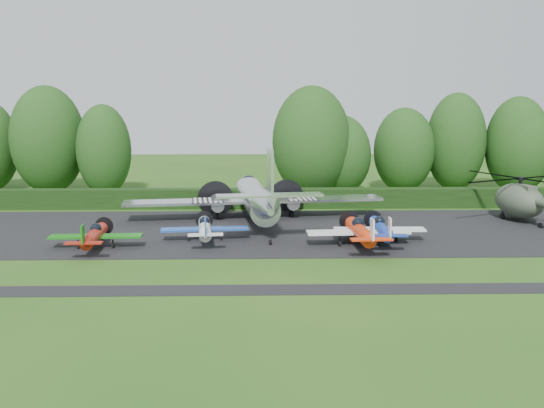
{
  "coord_description": "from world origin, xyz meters",
  "views": [
    {
      "loc": [
        -0.1,
        -40.54,
        11.37
      ],
      "look_at": [
        0.98,
        9.21,
        2.5
      ],
      "focal_mm": 40.0,
      "sensor_mm": 36.0,
      "label": 1
    }
  ],
  "objects_px": {
    "light_plane_orange": "(360,231)",
    "helicopter": "(520,198)",
    "transport_plane": "(256,199)",
    "light_plane_white": "(205,228)",
    "light_plane_blue": "(381,228)",
    "light_plane_red": "(94,235)"
  },
  "relations": [
    {
      "from": "light_plane_white",
      "to": "light_plane_orange",
      "type": "xyz_separation_m",
      "value": [
        11.94,
        -2.05,
        0.16
      ]
    },
    {
      "from": "light_plane_red",
      "to": "light_plane_white",
      "type": "bearing_deg",
      "value": 18.73
    },
    {
      "from": "transport_plane",
      "to": "light_plane_white",
      "type": "distance_m",
      "value": 8.65
    },
    {
      "from": "transport_plane",
      "to": "light_plane_white",
      "type": "height_order",
      "value": "transport_plane"
    },
    {
      "from": "light_plane_white",
      "to": "light_plane_blue",
      "type": "xyz_separation_m",
      "value": [
        13.82,
        -0.62,
        0.04
      ]
    },
    {
      "from": "helicopter",
      "to": "light_plane_white",
      "type": "bearing_deg",
      "value": -155.06
    },
    {
      "from": "light_plane_blue",
      "to": "transport_plane",
      "type": "bearing_deg",
      "value": 139.05
    },
    {
      "from": "light_plane_red",
      "to": "light_plane_white",
      "type": "height_order",
      "value": "light_plane_white"
    },
    {
      "from": "transport_plane",
      "to": "light_plane_white",
      "type": "relative_size",
      "value": 3.32
    },
    {
      "from": "light_plane_orange",
      "to": "helicopter",
      "type": "height_order",
      "value": "helicopter"
    },
    {
      "from": "transport_plane",
      "to": "light_plane_orange",
      "type": "xyz_separation_m",
      "value": [
        7.92,
        -9.64,
        -0.89
      ]
    },
    {
      "from": "light_plane_red",
      "to": "light_plane_white",
      "type": "distance_m",
      "value": 8.39
    },
    {
      "from": "transport_plane",
      "to": "light_plane_orange",
      "type": "distance_m",
      "value": 12.51
    },
    {
      "from": "transport_plane",
      "to": "light_plane_blue",
      "type": "distance_m",
      "value": 12.82
    },
    {
      "from": "helicopter",
      "to": "light_plane_red",
      "type": "bearing_deg",
      "value": -154.73
    },
    {
      "from": "light_plane_blue",
      "to": "light_plane_orange",
      "type": "bearing_deg",
      "value": -143.64
    },
    {
      "from": "helicopter",
      "to": "light_plane_orange",
      "type": "bearing_deg",
      "value": -139.58
    },
    {
      "from": "transport_plane",
      "to": "light_plane_orange",
      "type": "bearing_deg",
      "value": -43.55
    },
    {
      "from": "light_plane_orange",
      "to": "helicopter",
      "type": "relative_size",
      "value": 0.56
    },
    {
      "from": "transport_plane",
      "to": "light_plane_orange",
      "type": "relative_size",
      "value": 2.9
    },
    {
      "from": "light_plane_red",
      "to": "light_plane_orange",
      "type": "xyz_separation_m",
      "value": [
        19.99,
        0.3,
        0.16
      ]
    },
    {
      "from": "light_plane_red",
      "to": "light_plane_blue",
      "type": "xyz_separation_m",
      "value": [
        21.87,
        1.73,
        0.05
      ]
    }
  ]
}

